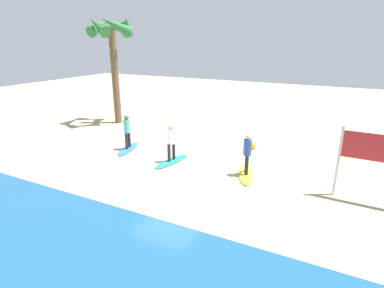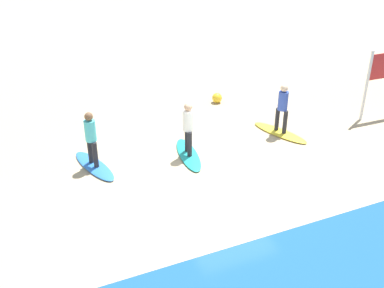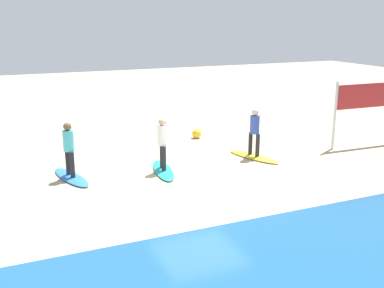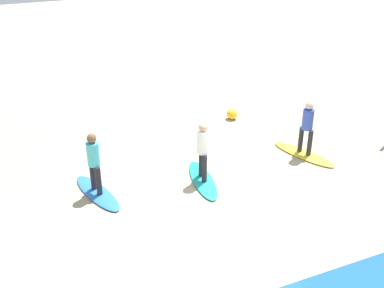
# 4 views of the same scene
# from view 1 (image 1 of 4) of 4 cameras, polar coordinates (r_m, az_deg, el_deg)

# --- Properties ---
(ground_plane) EXTENTS (60.00, 60.00, 0.00)m
(ground_plane) POSITION_cam_1_polar(r_m,az_deg,el_deg) (12.66, -4.09, -5.68)
(ground_plane) COLOR tan
(surfboard_yellow) EXTENTS (1.21, 2.17, 0.09)m
(surfboard_yellow) POSITION_cam_1_polar(r_m,az_deg,el_deg) (12.81, 9.76, -5.40)
(surfboard_yellow) COLOR yellow
(surfboard_yellow) RESTS_ON ground
(surfer_yellow) EXTENTS (0.32, 0.44, 1.64)m
(surfer_yellow) POSITION_cam_1_polar(r_m,az_deg,el_deg) (12.45, 10.01, -1.21)
(surfer_yellow) COLOR #232328
(surfer_yellow) RESTS_ON surfboard_yellow
(surfboard_teal) EXTENTS (0.90, 2.16, 0.09)m
(surfboard_teal) POSITION_cam_1_polar(r_m,az_deg,el_deg) (13.96, -3.71, -3.12)
(surfboard_teal) COLOR teal
(surfboard_teal) RESTS_ON ground
(surfer_teal) EXTENTS (0.32, 0.46, 1.64)m
(surfer_teal) POSITION_cam_1_polar(r_m,az_deg,el_deg) (13.63, -3.80, 0.76)
(surfer_teal) COLOR #232328
(surfer_teal) RESTS_ON surfboard_teal
(surfboard_blue) EXTENTS (1.06, 2.17, 0.09)m
(surfboard_blue) POSITION_cam_1_polar(r_m,az_deg,el_deg) (15.84, -11.45, -0.81)
(surfboard_blue) COLOR blue
(surfboard_blue) RESTS_ON ground
(surfer_blue) EXTENTS (0.32, 0.45, 1.64)m
(surfer_blue) POSITION_cam_1_polar(r_m,az_deg,el_deg) (15.54, -11.68, 2.65)
(surfer_blue) COLOR #232328
(surfer_blue) RESTS_ON surfboard_blue
(palm_tree) EXTENTS (2.88, 3.03, 6.64)m
(palm_tree) POSITION_cam_1_polar(r_m,az_deg,el_deg) (20.53, -14.27, 18.34)
(palm_tree) COLOR brown
(palm_tree) RESTS_ON ground
(beach_ball) EXTENTS (0.38, 0.38, 0.38)m
(beach_ball) POSITION_cam_1_polar(r_m,az_deg,el_deg) (15.85, 10.90, -0.20)
(beach_ball) COLOR yellow
(beach_ball) RESTS_ON ground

